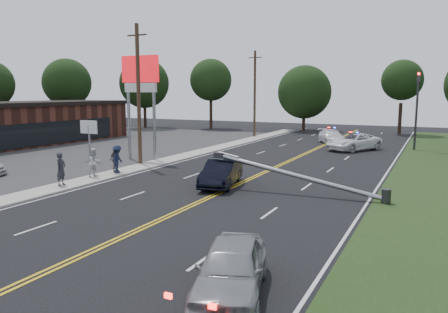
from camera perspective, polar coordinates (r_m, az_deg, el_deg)
The scene contains 23 objects.
ground at distance 17.62m, azimuth -10.25°, elevation -9.03°, with size 120.00×120.00×0.00m, color black.
parking_lot at distance 38.50m, azimuth -25.66°, elevation -0.27°, with size 25.00×60.00×0.01m, color #2D2D2D.
sidewalk at distance 30.32m, azimuth -11.91°, elevation -1.64°, with size 1.80×70.00×0.12m, color #ABA49A.
centerline_yellow at distance 26.09m, azimuth 2.85°, elevation -3.19°, with size 0.36×80.00×0.00m, color gold.
pylon_sign at distance 34.34m, azimuth -10.86°, elevation 9.49°, with size 3.20×0.35×8.00m.
small_sign at distance 35.17m, azimuth -17.24°, elevation 3.26°, with size 1.60×0.14×3.10m.
traffic_signal at distance 43.54m, azimuth 23.89°, elevation 6.30°, with size 0.28×0.41×7.05m.
fallen_streetlight at distance 22.70m, azimuth 10.62°, elevation -2.73°, with size 9.36×0.44×1.91m.
utility_pole_mid at distance 31.95m, azimuth -11.10°, elevation 7.95°, with size 1.60×0.28×10.00m.
utility_pole_far at distance 51.25m, azimuth 4.03°, elevation 8.17°, with size 1.60×0.28×10.00m.
tree_3 at distance 64.18m, azimuth -19.83°, elevation 9.05°, with size 6.52×6.52×9.83m.
tree_4 at distance 66.26m, azimuth -10.38°, elevation 9.38°, with size 7.29×7.29×10.22m.
tree_5 at distance 64.28m, azimuth -1.73°, elevation 9.95°, with size 6.06×6.06×10.07m.
tree_6 at distance 61.38m, azimuth 10.46°, elevation 8.27°, with size 7.27×7.27×8.93m.
tree_7 at distance 59.50m, azimuth 22.25°, elevation 9.20°, with size 5.05×5.05×9.30m.
crashed_sedan at distance 24.55m, azimuth -0.38°, elevation -2.15°, with size 1.58×4.54×1.50m, color black.
waiting_sedan at distance 11.63m, azimuth 0.93°, elevation -14.44°, with size 1.70×4.22×1.44m, color #919498.
emergency_a at distance 41.55m, azimuth 16.55°, elevation 1.85°, with size 2.56×5.55×1.54m, color white.
emergency_b at distance 46.66m, azimuth 13.84°, elevation 2.55°, with size 1.97×4.86×1.41m, color white.
bystander_a at distance 25.74m, azimuth -20.52°, elevation -1.54°, with size 0.67×0.44×1.84m, color #27282F.
bystander_b at distance 27.75m, azimuth -16.55°, elevation -0.76°, with size 0.85×0.66×1.75m, color silver.
bystander_c at distance 28.70m, azimuth -13.73°, elevation -0.33°, with size 1.15×0.66×1.78m, color #171F39.
bystander_d at distance 28.96m, azimuth -14.02°, elevation -0.31°, with size 1.02×0.42×1.74m, color #564A45.
Camera 1 is at (10.05, -13.50, 5.22)m, focal length 35.00 mm.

